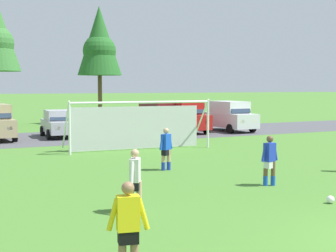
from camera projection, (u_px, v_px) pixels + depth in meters
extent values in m
plane|color=#477A2D|center=(142.00, 154.00, 23.08)|extent=(400.00, 400.00, 0.00)
cube|color=#4C4C51|center=(89.00, 136.00, 31.18)|extent=(52.00, 8.40, 0.01)
sphere|color=white|center=(330.00, 200.00, 13.26)|extent=(0.22, 0.22, 0.22)
sphere|color=black|center=(330.00, 199.00, 13.26)|extent=(0.08, 0.08, 0.08)
sphere|color=red|center=(332.00, 199.00, 13.29)|extent=(0.07, 0.07, 0.07)
cylinder|color=white|center=(208.00, 125.00, 25.39)|extent=(0.12, 0.12, 2.44)
cylinder|color=white|center=(70.00, 129.00, 22.58)|extent=(0.12, 0.12, 2.44)
cylinder|color=white|center=(143.00, 102.00, 23.89)|extent=(7.32, 0.49, 0.12)
cylinder|color=white|center=(200.00, 121.00, 26.21)|extent=(0.18, 1.95, 2.46)
cylinder|color=white|center=(66.00, 125.00, 23.40)|extent=(0.18, 1.95, 2.46)
cube|color=silver|center=(136.00, 128.00, 24.92)|extent=(6.95, 0.39, 2.20)
cube|color=black|center=(128.00, 235.00, 8.12)|extent=(0.38, 0.28, 0.28)
cube|color=yellow|center=(128.00, 213.00, 8.09)|extent=(0.42, 0.31, 0.60)
sphere|color=#936B4C|center=(128.00, 188.00, 8.05)|extent=(0.22, 0.22, 0.22)
cylinder|color=yellow|center=(113.00, 215.00, 8.07)|extent=(0.24, 0.13, 0.55)
cylinder|color=yellow|center=(143.00, 214.00, 8.11)|extent=(0.24, 0.13, 0.55)
cylinder|color=tan|center=(139.00, 196.00, 12.40)|extent=(0.14, 0.14, 0.80)
cylinder|color=tan|center=(131.00, 198.00, 12.22)|extent=(0.14, 0.14, 0.80)
cylinder|color=white|center=(139.00, 205.00, 12.42)|extent=(0.15, 0.15, 0.32)
cylinder|color=white|center=(131.00, 207.00, 12.24)|extent=(0.15, 0.15, 0.32)
cube|color=black|center=(135.00, 185.00, 12.28)|extent=(0.36, 0.40, 0.28)
cube|color=silver|center=(135.00, 170.00, 12.25)|extent=(0.40, 0.45, 0.60)
sphere|color=tan|center=(135.00, 153.00, 12.22)|extent=(0.22, 0.22, 0.22)
cylinder|color=silver|center=(138.00, 169.00, 12.50)|extent=(0.19, 0.24, 0.55)
cylinder|color=silver|center=(132.00, 173.00, 12.01)|extent=(0.19, 0.24, 0.55)
cylinder|color=tan|center=(169.00, 160.00, 18.59)|extent=(0.14, 0.14, 0.80)
cylinder|color=tan|center=(163.00, 160.00, 18.48)|extent=(0.14, 0.14, 0.80)
cylinder|color=#1E38B7|center=(169.00, 166.00, 18.61)|extent=(0.15, 0.15, 0.32)
cylinder|color=#1E38B7|center=(163.00, 166.00, 18.50)|extent=(0.15, 0.15, 0.32)
cube|color=black|center=(166.00, 152.00, 18.51)|extent=(0.40, 0.37, 0.28)
cube|color=blue|center=(166.00, 142.00, 18.48)|extent=(0.45, 0.40, 0.60)
sphere|color=tan|center=(166.00, 131.00, 18.44)|extent=(0.22, 0.22, 0.22)
cylinder|color=blue|center=(170.00, 142.00, 18.67)|extent=(0.24, 0.20, 0.55)
cylinder|color=blue|center=(162.00, 143.00, 18.29)|extent=(0.24, 0.20, 0.55)
cylinder|color=brown|center=(273.00, 173.00, 15.66)|extent=(0.14, 0.14, 0.80)
cylinder|color=brown|center=(266.00, 173.00, 15.64)|extent=(0.14, 0.14, 0.80)
cylinder|color=blue|center=(273.00, 181.00, 15.68)|extent=(0.15, 0.15, 0.32)
cylinder|color=blue|center=(265.00, 181.00, 15.66)|extent=(0.15, 0.15, 0.32)
cube|color=silver|center=(269.00, 164.00, 15.62)|extent=(0.39, 0.31, 0.28)
cube|color=#1E38B7|center=(270.00, 152.00, 15.59)|extent=(0.43, 0.34, 0.60)
sphere|color=brown|center=(270.00, 139.00, 15.55)|extent=(0.22, 0.22, 0.22)
cylinder|color=#1E38B7|center=(275.00, 152.00, 15.73)|extent=(0.25, 0.15, 0.55)
cylinder|color=#1E38B7|center=(264.00, 153.00, 15.45)|extent=(0.25, 0.15, 0.55)
cube|color=#28384C|center=(8.00, 111.00, 29.35)|extent=(0.19, 2.55, 0.59)
cube|color=white|center=(10.00, 128.00, 27.10)|extent=(0.28, 0.10, 0.20)
cylinder|color=black|center=(15.00, 136.00, 28.08)|extent=(0.28, 0.65, 0.64)
cylinder|color=black|center=(6.00, 132.00, 30.57)|extent=(0.28, 0.65, 0.64)
cube|color=#B2B2BC|center=(60.00, 126.00, 30.58)|extent=(1.98, 4.27, 0.76)
cube|color=#B2B2BC|center=(59.00, 115.00, 30.66)|extent=(1.74, 2.17, 0.64)
cube|color=#28384C|center=(62.00, 116.00, 29.77)|extent=(1.54, 0.38, 0.55)
cube|color=#28384C|center=(72.00, 115.00, 30.98)|extent=(0.12, 1.79, 0.45)
cube|color=white|center=(75.00, 128.00, 28.88)|extent=(0.28, 0.09, 0.20)
cube|color=white|center=(58.00, 128.00, 28.49)|extent=(0.28, 0.09, 0.20)
cube|color=#B21414|center=(62.00, 123.00, 32.65)|extent=(0.28, 0.09, 0.20)
cube|color=#B21414|center=(47.00, 123.00, 32.26)|extent=(0.28, 0.09, 0.20)
cylinder|color=black|center=(79.00, 133.00, 29.77)|extent=(0.27, 0.65, 0.64)
cylinder|color=black|center=(49.00, 135.00, 29.06)|extent=(0.27, 0.65, 0.64)
cylinder|color=black|center=(70.00, 130.00, 32.15)|extent=(0.27, 0.65, 0.64)
cylinder|color=black|center=(42.00, 131.00, 31.45)|extent=(0.27, 0.65, 0.64)
cube|color=navy|center=(108.00, 124.00, 32.51)|extent=(2.00, 4.28, 0.76)
cube|color=navy|center=(107.00, 113.00, 32.59)|extent=(1.75, 2.18, 0.64)
cube|color=#28384C|center=(111.00, 114.00, 31.71)|extent=(1.54, 0.39, 0.55)
cube|color=#28384C|center=(119.00, 113.00, 32.92)|extent=(0.12, 1.78, 0.45)
cube|color=white|center=(124.00, 125.00, 30.81)|extent=(0.28, 0.09, 0.20)
cube|color=white|center=(110.00, 126.00, 30.43)|extent=(0.28, 0.09, 0.20)
cube|color=#B21414|center=(107.00, 121.00, 34.59)|extent=(0.28, 0.09, 0.20)
cube|color=#B21414|center=(94.00, 121.00, 34.21)|extent=(0.28, 0.09, 0.20)
cylinder|color=black|center=(127.00, 131.00, 31.70)|extent=(0.27, 0.65, 0.64)
cylinder|color=black|center=(100.00, 132.00, 31.00)|extent=(0.27, 0.65, 0.64)
cylinder|color=black|center=(115.00, 127.00, 34.09)|extent=(0.27, 0.65, 0.64)
cylinder|color=black|center=(91.00, 128.00, 33.39)|extent=(0.27, 0.65, 0.64)
cube|color=maroon|center=(160.00, 121.00, 34.01)|extent=(2.17, 4.71, 1.00)
cube|color=maroon|center=(159.00, 107.00, 34.11)|extent=(1.92, 3.10, 0.84)
cube|color=#28384C|center=(169.00, 109.00, 32.87)|extent=(1.63, 0.47, 0.71)
cube|color=#28384C|center=(170.00, 107.00, 34.54)|extent=(0.19, 2.55, 0.59)
cube|color=white|center=(183.00, 122.00, 32.29)|extent=(0.28, 0.10, 0.20)
cube|color=white|center=(169.00, 122.00, 31.78)|extent=(0.28, 0.10, 0.20)
cube|color=#B21414|center=(152.00, 118.00, 36.23)|extent=(0.28, 0.10, 0.20)
cube|color=#B21414|center=(140.00, 118.00, 35.72)|extent=(0.28, 0.10, 0.20)
cylinder|color=black|center=(182.00, 129.00, 33.27)|extent=(0.28, 0.65, 0.64)
cylinder|color=black|center=(158.00, 130.00, 32.35)|extent=(0.28, 0.65, 0.64)
cylinder|color=black|center=(162.00, 126.00, 35.75)|extent=(0.28, 0.65, 0.64)
cylinder|color=black|center=(139.00, 127.00, 34.84)|extent=(0.28, 0.65, 0.64)
cube|color=red|center=(185.00, 121.00, 33.72)|extent=(2.05, 4.66, 1.00)
cube|color=red|center=(184.00, 108.00, 33.82)|extent=(1.85, 3.06, 0.84)
cube|color=#28384C|center=(193.00, 109.00, 32.53)|extent=(1.63, 0.43, 0.71)
cube|color=#28384C|center=(195.00, 107.00, 34.18)|extent=(0.12, 2.55, 0.59)
cube|color=white|center=(207.00, 122.00, 31.86)|extent=(0.28, 0.09, 0.20)
cube|color=white|center=(193.00, 123.00, 31.44)|extent=(0.28, 0.09, 0.20)
cube|color=#B21414|center=(178.00, 118.00, 35.98)|extent=(0.28, 0.09, 0.20)
cube|color=#B21414|center=(165.00, 118.00, 35.56)|extent=(0.28, 0.09, 0.20)
cylinder|color=black|center=(206.00, 129.00, 32.84)|extent=(0.26, 0.65, 0.64)
cylinder|color=black|center=(181.00, 130.00, 32.08)|extent=(0.26, 0.65, 0.64)
cylinder|color=black|center=(188.00, 126.00, 35.44)|extent=(0.26, 0.65, 0.64)
cylinder|color=black|center=(165.00, 127.00, 34.68)|extent=(0.26, 0.65, 0.64)
cube|color=silver|center=(230.00, 120.00, 34.69)|extent=(1.97, 4.63, 1.00)
cube|color=silver|center=(229.00, 107.00, 34.79)|extent=(1.79, 3.02, 0.84)
cube|color=#28384C|center=(240.00, 108.00, 33.52)|extent=(1.62, 0.40, 0.71)
cube|color=#28384C|center=(239.00, 107.00, 35.18)|extent=(0.08, 2.55, 0.59)
cube|color=white|center=(255.00, 121.00, 32.90)|extent=(0.28, 0.08, 0.20)
cube|color=white|center=(242.00, 121.00, 32.43)|extent=(0.28, 0.08, 0.20)
cube|color=#B21414|center=(219.00, 117.00, 36.93)|extent=(0.28, 0.08, 0.20)
cube|color=#B21414|center=(208.00, 118.00, 36.47)|extent=(0.28, 0.08, 0.20)
cylinder|color=black|center=(252.00, 128.00, 33.88)|extent=(0.25, 0.64, 0.64)
cylinder|color=black|center=(230.00, 129.00, 33.03)|extent=(0.25, 0.64, 0.64)
cylinder|color=black|center=(230.00, 125.00, 36.42)|extent=(0.25, 0.64, 0.64)
cylinder|color=black|center=(208.00, 126.00, 35.58)|extent=(0.25, 0.64, 0.64)
cylinder|color=brown|center=(100.00, 100.00, 41.40)|extent=(0.36, 0.36, 4.20)
cone|color=#236023|center=(99.00, 41.00, 40.99)|extent=(3.78, 3.78, 5.88)
sphere|color=#236023|center=(99.00, 51.00, 41.06)|extent=(2.83, 2.83, 2.83)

